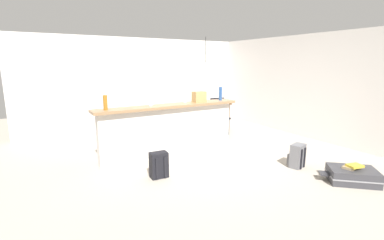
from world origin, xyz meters
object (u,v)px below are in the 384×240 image
Objects in this scene: dining_chair_near_partition at (219,114)px; bottle_clear at (150,99)px; backpack_black at (159,165)px; suitcase_flat_charcoal at (352,175)px; bottle_amber at (105,103)px; bottle_blue at (220,94)px; backpack_grey at (297,156)px; book_stack at (352,166)px; grocery_bag at (199,97)px; pendant_lamp at (205,65)px; bottle_white at (185,96)px; dining_table at (207,106)px.

bottle_clear is at bearing -158.50° from dining_chair_near_partition.
suitcase_flat_charcoal is at bearing -34.68° from backpack_black.
bottle_blue reaches higher than bottle_amber.
dining_chair_near_partition is 2.21× the size of backpack_grey.
bottle_amber is 0.84m from bottle_clear.
suitcase_flat_charcoal is 0.15m from book_stack.
pendant_lamp is (1.16, 1.52, 0.63)m from grocery_bag.
bottle_clear reaches higher than dining_chair_near_partition.
pendant_lamp is at bearing 52.66° from grocery_bag.
grocery_bag is at bearing -178.88° from bottle_blue.
bottle_white is at bearing 117.79° from suitcase_flat_charcoal.
suitcase_flat_charcoal is (1.44, -2.73, -1.06)m from bottle_white.
bottle_blue is 0.26× the size of dining_table.
suitcase_flat_charcoal is at bearing -40.63° from bottle_amber.
bottle_amber is 0.99× the size of book_stack.
dining_table reaches higher than book_stack.
pendant_lamp is at bearing 93.75° from dining_chair_near_partition.
suitcase_flat_charcoal is 2.01× the size of backpack_black.
bottle_amber is at bearing -176.53° from bottle_white.
pendant_lamp is 2.03× the size of backpack_grey.
dining_chair_near_partition is at bearing 89.37° from suitcase_flat_charcoal.
bottle_white reaches higher than grocery_bag.
dining_table is 1.18× the size of dining_chair_near_partition.
suitcase_flat_charcoal is (2.23, -2.66, -1.04)m from bottle_clear.
grocery_bag is at bearing -1.62° from bottle_clear.
book_stack is (2.22, -2.65, -0.90)m from bottle_clear.
bottle_clear is at bearing 138.49° from backpack_grey.
dining_table is 0.57m from dining_chair_near_partition.
dining_table is at bearing -43.25° from pendant_lamp.
dining_chair_near_partition reaches higher than suitcase_flat_charcoal.
bottle_blue reaches higher than book_stack.
bottle_blue is (0.84, -0.09, 0.00)m from bottle_white.
bottle_clear is at bearing -146.21° from pendant_lamp.
backpack_grey is (2.86, -1.76, -0.95)m from bottle_amber.
suitcase_flat_charcoal is at bearing -77.12° from bottle_blue.
pendant_lamp is at bearing 90.00° from suitcase_flat_charcoal.
pendant_lamp reaches higher than dining_table.
bottle_white is at bearing 117.70° from book_stack.
grocery_bag is at bearing -0.06° from bottle_amber.
bottle_clear reaches higher than grocery_bag.
backpack_grey is (2.02, -1.79, -0.95)m from bottle_clear.
dining_chair_near_partition is 1.10× the size of suitcase_flat_charcoal.
bottle_blue reaches higher than dining_chair_near_partition.
book_stack is at bearing -40.62° from bottle_amber.
book_stack is (1.43, -2.72, -0.91)m from bottle_white.
dining_chair_near_partition is 1.09× the size of pendant_lamp.
backpack_black is at bearing -136.87° from dining_table.
suitcase_flat_charcoal is (-0.04, -3.55, -0.41)m from dining_chair_near_partition.
bottle_white is at bearing -150.93° from dining_chair_near_partition.
bottle_clear is at bearing 129.92° from suitcase_flat_charcoal.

